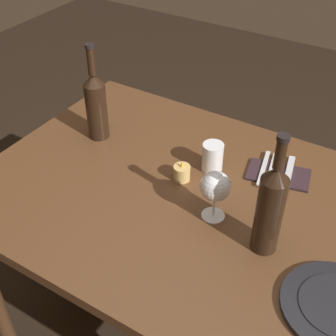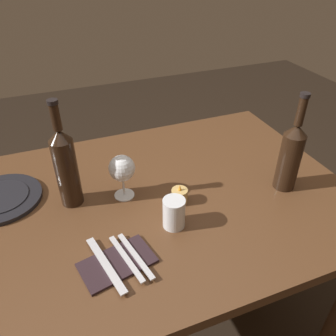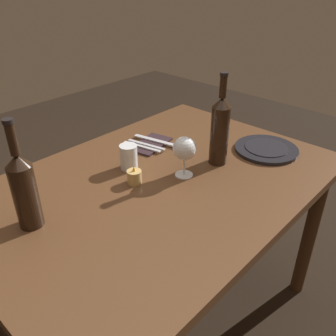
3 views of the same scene
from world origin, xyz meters
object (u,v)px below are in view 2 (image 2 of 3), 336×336
object	(u,v)px
water_tumbler	(174,214)
table_knife	(106,264)
dinner_plate	(1,198)
fork_inner	(126,258)
wine_glass_left	(122,169)
wine_bottle_second	(66,166)
wine_bottle	(291,155)
votive_candle	(179,196)
folded_napkin	(117,263)
fork_outer	(136,256)

from	to	relation	value
water_tumbler	table_knife	xyz separation A→B (m)	(0.22, 0.08, -0.03)
dinner_plate	table_knife	bearing A→B (deg)	123.51
water_tumbler	fork_inner	xyz separation A→B (m)	(0.17, 0.08, -0.03)
wine_glass_left	wine_bottle_second	distance (m)	0.17
wine_glass_left	table_knife	bearing A→B (deg)	65.38
wine_bottle	table_knife	distance (m)	0.66
dinner_plate	fork_inner	bearing A→B (deg)	128.80
wine_glass_left	fork_inner	size ratio (longest dim) A/B	0.85
votive_candle	folded_napkin	bearing A→B (deg)	34.50
water_tumbler	dinner_plate	size ratio (longest dim) A/B	0.37
wine_glass_left	table_knife	xyz separation A→B (m)	(0.12, 0.27, -0.10)
wine_bottle_second	table_knife	distance (m)	0.33
folded_napkin	table_knife	bearing A→B (deg)	0.00
wine_bottle_second	water_tumbler	world-z (taller)	wine_bottle_second
folded_napkin	table_knife	size ratio (longest dim) A/B	1.00
wine_bottle	folded_napkin	distance (m)	0.63
wine_bottle_second	water_tumbler	xyz separation A→B (m)	(-0.26, 0.22, -0.10)
water_tumbler	fork_outer	bearing A→B (deg)	29.29
wine_bottle_second	water_tumbler	size ratio (longest dim) A/B	3.71
water_tumbler	table_knife	distance (m)	0.24
wine_bottle	votive_candle	world-z (taller)	wine_bottle
water_tumbler	folded_napkin	size ratio (longest dim) A/B	0.45
dinner_plate	fork_inner	distance (m)	0.50
votive_candle	water_tumbler	bearing A→B (deg)	58.15
wine_bottle	fork_outer	distance (m)	0.59
wine_bottle_second	fork_inner	xyz separation A→B (m)	(-0.10, 0.30, -0.13)
dinner_plate	fork_outer	bearing A→B (deg)	130.98
wine_bottle_second	water_tumbler	distance (m)	0.35
wine_glass_left	wine_bottle_second	bearing A→B (deg)	-11.05
fork_inner	table_knife	world-z (taller)	same
dinner_plate	fork_outer	world-z (taller)	dinner_plate
wine_bottle_second	dinner_plate	world-z (taller)	wine_bottle_second
dinner_plate	fork_inner	world-z (taller)	dinner_plate
fork_outer	fork_inner	bearing A→B (deg)	0.00
wine_glass_left	water_tumbler	distance (m)	0.22
votive_candle	fork_outer	world-z (taller)	votive_candle
wine_bottle	dinner_plate	world-z (taller)	wine_bottle
wine_glass_left	wine_bottle_second	xyz separation A→B (m)	(0.16, -0.03, 0.03)
votive_candle	fork_inner	world-z (taller)	votive_candle
wine_bottle	fork_outer	xyz separation A→B (m)	(0.56, 0.12, -0.12)
table_knife	wine_glass_left	bearing A→B (deg)	-114.62
votive_candle	table_knife	bearing A→B (deg)	31.52
wine_bottle_second	dinner_plate	size ratio (longest dim) A/B	1.36
dinner_plate	wine_glass_left	bearing A→B (deg)	162.16
votive_candle	dinner_plate	bearing A→B (deg)	-22.04
fork_outer	water_tumbler	bearing A→B (deg)	-150.71
wine_bottle	wine_glass_left	bearing A→B (deg)	-15.93
water_tumbler	fork_inner	size ratio (longest dim) A/B	0.53
wine_bottle	dinner_plate	size ratio (longest dim) A/B	1.31
wine_glass_left	wine_bottle_second	size ratio (longest dim) A/B	0.43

